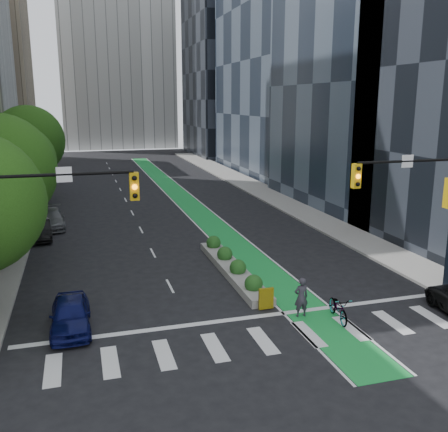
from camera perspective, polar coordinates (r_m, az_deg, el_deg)
ground at (r=21.50m, az=3.50°, el=-12.86°), size 160.00×160.00×0.00m
sidewalk_left at (r=44.45m, az=-22.58°, el=-0.05°), size 3.60×90.00×0.15m
sidewalk_right at (r=47.86m, az=6.70°, el=1.75°), size 3.60×90.00×0.15m
bike_lane_paint at (r=50.01m, az=-4.90°, el=2.20°), size 2.20×70.00×0.01m
building_glass_far at (r=69.92m, az=7.82°, el=22.51°), size 14.00×24.00×42.00m
building_dark_end at (r=90.31m, az=0.90°, el=15.99°), size 14.00×18.00×28.00m
tree_midfar at (r=40.64m, az=-22.48°, el=5.80°), size 5.60×5.60×7.76m
tree_far at (r=50.49m, az=-21.43°, el=7.98°), size 6.60×6.60×9.00m
signal_left at (r=19.30m, az=-21.90°, el=-1.72°), size 6.14×0.51×7.20m
signal_right at (r=24.55m, az=22.70°, el=1.28°), size 5.82×0.51×7.20m
median_planter at (r=27.89m, az=0.94°, el=-5.80°), size 1.20×10.26×1.10m
bicycle at (r=22.71m, az=12.95°, el=-10.17°), size 1.06×2.21×1.12m
cyclist at (r=22.58m, az=8.82°, el=-9.16°), size 0.67×0.44×1.82m
parked_car_left_near at (r=22.13m, az=-17.14°, el=-10.71°), size 1.63×4.03×1.37m
parked_car_left_mid at (r=36.76m, az=-20.28°, el=-1.50°), size 1.79×4.13×1.32m
parked_car_left_far at (r=39.77m, az=-19.16°, el=-0.30°), size 2.24×4.90×1.39m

